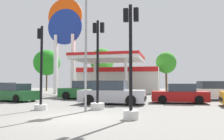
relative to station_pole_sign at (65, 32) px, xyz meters
The scene contains 16 objects.
ground_plane 21.46m from the station_pole_sign, 63.91° to the right, with size 90.00×90.00×0.00m, color slate.
gas_station 9.92m from the station_pole_sign, 39.72° to the left, with size 11.15×13.93×4.67m.
station_pole_sign is the anchor object (origin of this frame).
car_0 12.04m from the station_pole_sign, 54.12° to the right, with size 4.74×2.42×1.64m.
car_2 13.37m from the station_pole_sign, 85.57° to the right, with size 4.23×2.61×1.41m.
car_3 16.39m from the station_pole_sign, 52.61° to the right, with size 4.56×2.12×1.63m.
car_4 18.29m from the station_pole_sign, 36.05° to the right, with size 4.01×1.92×1.42m.
car_5 10.69m from the station_pole_sign, 113.94° to the right, with size 4.37×2.59×1.47m.
car_6 18.87m from the station_pole_sign, 20.43° to the right, with size 4.75×2.66×1.61m.
traffic_signal_0 21.92m from the station_pole_sign, 58.02° to the right, with size 0.65×0.67×4.78m.
traffic_signal_1 18.43m from the station_pole_sign, 59.30° to the right, with size 0.77×0.77×5.03m.
traffic_signal_2 18.01m from the station_pole_sign, 69.77° to the right, with size 0.68×0.70×4.66m.
tree_0 12.15m from the station_pole_sign, 129.36° to the left, with size 4.55×4.55×7.12m.
tree_1 9.18m from the station_pole_sign, 71.66° to the left, with size 3.78×3.78×6.89m.
tree_2 16.10m from the station_pole_sign, 35.89° to the left, with size 3.13×3.13×6.16m.
corner_streetlamp 18.43m from the station_pole_sign, 62.19° to the right, with size 0.24×1.48×7.94m.
Camera 1 is at (3.76, -9.50, 1.54)m, focal length 37.08 mm.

